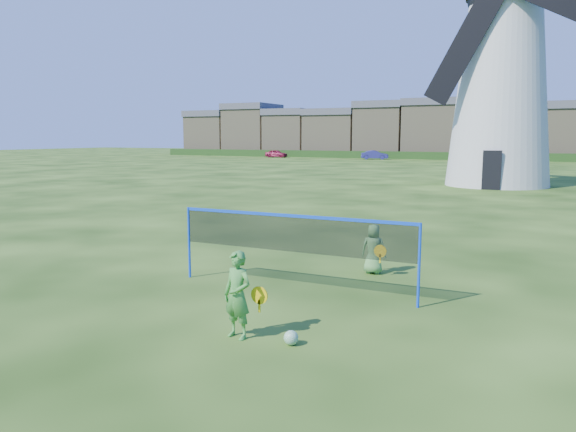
% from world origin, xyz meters
% --- Properties ---
extents(ground, '(220.00, 220.00, 0.00)m').
position_xyz_m(ground, '(0.00, 0.00, 0.00)').
color(ground, black).
rests_on(ground, ground).
extents(windmill, '(14.18, 6.19, 19.04)m').
position_xyz_m(windmill, '(1.66, 27.54, 6.52)').
color(windmill, silver).
rests_on(windmill, ground).
extents(badminton_net, '(5.05, 0.05, 1.55)m').
position_xyz_m(badminton_net, '(0.34, 0.44, 1.14)').
color(badminton_net, blue).
rests_on(badminton_net, ground).
extents(player_girl, '(0.69, 0.41, 1.35)m').
position_xyz_m(player_girl, '(0.68, -2.27, 0.68)').
color(player_girl, '#45933B').
rests_on(player_girl, ground).
extents(player_boy, '(0.65, 0.44, 1.12)m').
position_xyz_m(player_boy, '(1.36, 2.52, 0.56)').
color(player_boy, '#5FA44F').
rests_on(player_boy, ground).
extents(play_ball, '(0.22, 0.22, 0.22)m').
position_xyz_m(play_ball, '(1.55, -2.19, 0.11)').
color(play_ball, green).
rests_on(play_ball, ground).
extents(terraced_houses, '(68.58, 8.40, 8.35)m').
position_xyz_m(terraced_houses, '(-17.56, 72.00, 3.94)').
color(terraced_houses, '#968764').
rests_on(terraced_houses, ground).
extents(hedge, '(62.00, 0.80, 1.00)m').
position_xyz_m(hedge, '(-22.00, 66.00, 0.50)').
color(hedge, '#193814').
rests_on(hedge, ground).
extents(car_left, '(3.34, 1.42, 1.13)m').
position_xyz_m(car_left, '(-31.90, 63.17, 0.56)').
color(car_left, maroon).
rests_on(car_left, ground).
extents(car_right, '(3.80, 2.08, 1.19)m').
position_xyz_m(car_right, '(-16.93, 62.89, 0.59)').
color(car_right, navy).
rests_on(car_right, ground).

